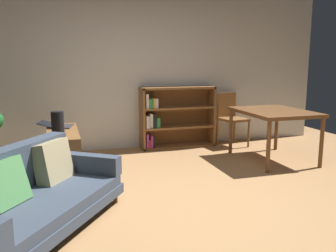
{
  "coord_description": "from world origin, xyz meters",
  "views": [
    {
      "loc": [
        -1.27,
        -3.36,
        1.49
      ],
      "look_at": [
        -0.05,
        0.66,
        0.72
      ],
      "focal_mm": 38.92,
      "sensor_mm": 36.0,
      "label": 1
    }
  ],
  "objects_px": {
    "dining_chair_near": "(231,116)",
    "bookshelf": "(173,117)",
    "fabric_couch": "(27,195)",
    "dining_table": "(274,115)",
    "desk_speaker": "(58,123)",
    "open_laptop": "(58,126)",
    "media_console": "(63,153)"
  },
  "relations": [
    {
      "from": "open_laptop",
      "to": "dining_table",
      "type": "distance_m",
      "value": 3.11
    },
    {
      "from": "open_laptop",
      "to": "desk_speaker",
      "type": "bearing_deg",
      "value": -89.52
    },
    {
      "from": "desk_speaker",
      "to": "dining_chair_near",
      "type": "xyz_separation_m",
      "value": [
        2.9,
        1.16,
        -0.21
      ]
    },
    {
      "from": "fabric_couch",
      "to": "dining_table",
      "type": "height_order",
      "value": "dining_table"
    },
    {
      "from": "dining_table",
      "to": "open_laptop",
      "type": "bearing_deg",
      "value": 171.27
    },
    {
      "from": "open_laptop",
      "to": "bookshelf",
      "type": "distance_m",
      "value": 2.05
    },
    {
      "from": "fabric_couch",
      "to": "desk_speaker",
      "type": "distance_m",
      "value": 1.39
    },
    {
      "from": "fabric_couch",
      "to": "bookshelf",
      "type": "height_order",
      "value": "bookshelf"
    },
    {
      "from": "desk_speaker",
      "to": "dining_chair_near",
      "type": "bearing_deg",
      "value": 21.76
    },
    {
      "from": "open_laptop",
      "to": "bookshelf",
      "type": "height_order",
      "value": "bookshelf"
    },
    {
      "from": "dining_table",
      "to": "dining_chair_near",
      "type": "distance_m",
      "value": 1.1
    },
    {
      "from": "open_laptop",
      "to": "dining_chair_near",
      "type": "relative_size",
      "value": 0.54
    },
    {
      "from": "fabric_couch",
      "to": "media_console",
      "type": "relative_size",
      "value": 1.58
    },
    {
      "from": "fabric_couch",
      "to": "open_laptop",
      "type": "xyz_separation_m",
      "value": [
        0.28,
        1.84,
        0.28
      ]
    },
    {
      "from": "desk_speaker",
      "to": "dining_chair_near",
      "type": "relative_size",
      "value": 0.32
    },
    {
      "from": "dining_chair_near",
      "to": "bookshelf",
      "type": "bearing_deg",
      "value": 170.34
    },
    {
      "from": "fabric_couch",
      "to": "dining_table",
      "type": "xyz_separation_m",
      "value": [
        3.35,
        1.37,
        0.35
      ]
    },
    {
      "from": "desk_speaker",
      "to": "bookshelf",
      "type": "bearing_deg",
      "value": 35.17
    },
    {
      "from": "fabric_couch",
      "to": "open_laptop",
      "type": "height_order",
      "value": "fabric_couch"
    },
    {
      "from": "dining_chair_near",
      "to": "bookshelf",
      "type": "relative_size",
      "value": 0.72
    },
    {
      "from": "desk_speaker",
      "to": "dining_chair_near",
      "type": "height_order",
      "value": "dining_chair_near"
    },
    {
      "from": "media_console",
      "to": "dining_chair_near",
      "type": "bearing_deg",
      "value": 17.37
    },
    {
      "from": "open_laptop",
      "to": "desk_speaker",
      "type": "xyz_separation_m",
      "value": [
        0.0,
        -0.55,
        0.12
      ]
    },
    {
      "from": "desk_speaker",
      "to": "dining_table",
      "type": "distance_m",
      "value": 3.07
    },
    {
      "from": "desk_speaker",
      "to": "media_console",
      "type": "bearing_deg",
      "value": 79.22
    },
    {
      "from": "media_console",
      "to": "open_laptop",
      "type": "xyz_separation_m",
      "value": [
        -0.06,
        0.28,
        0.32
      ]
    },
    {
      "from": "open_laptop",
      "to": "media_console",
      "type": "bearing_deg",
      "value": -78.98
    },
    {
      "from": "media_console",
      "to": "bookshelf",
      "type": "distance_m",
      "value": 2.14
    },
    {
      "from": "dining_chair_near",
      "to": "bookshelf",
      "type": "height_order",
      "value": "bookshelf"
    },
    {
      "from": "fabric_couch",
      "to": "open_laptop",
      "type": "bearing_deg",
      "value": 81.29
    },
    {
      "from": "desk_speaker",
      "to": "dining_table",
      "type": "bearing_deg",
      "value": 1.48
    },
    {
      "from": "media_console",
      "to": "dining_table",
      "type": "distance_m",
      "value": 3.05
    }
  ]
}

